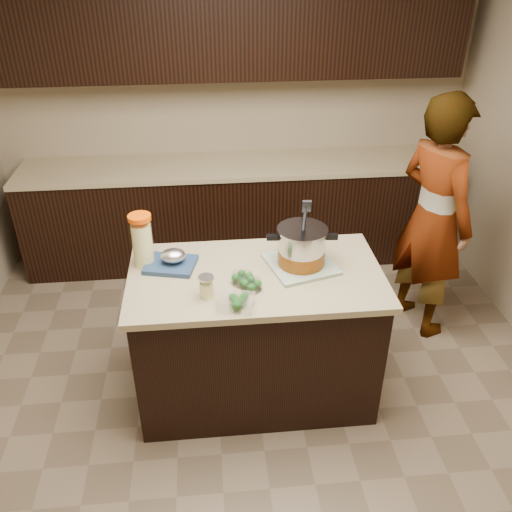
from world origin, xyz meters
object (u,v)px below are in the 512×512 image
at_px(island, 256,335).
at_px(lemonade_pitcher, 142,242).
at_px(person, 433,219).
at_px(stock_pot, 302,249).

xyz_separation_m(island, lemonade_pitcher, (-0.64, 0.17, 0.60)).
relative_size(lemonade_pitcher, person, 0.18).
relative_size(island, lemonade_pitcher, 4.60).
bearing_deg(person, lemonade_pitcher, 80.31).
bearing_deg(stock_pot, island, -162.70).
relative_size(island, person, 0.83).
bearing_deg(island, person, 25.20).
height_order(stock_pot, lemonade_pitcher, stock_pot).
height_order(island, lemonade_pitcher, lemonade_pitcher).
bearing_deg(island, stock_pot, 12.86).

